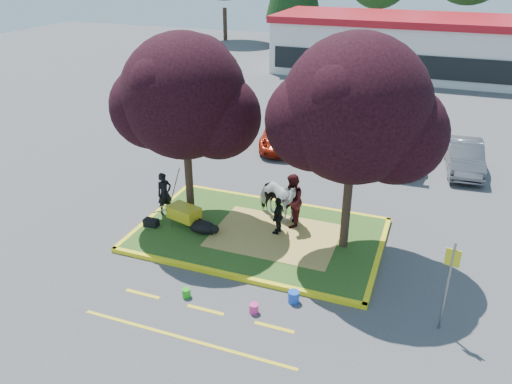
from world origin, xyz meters
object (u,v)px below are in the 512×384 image
(cow, at_px, (277,199))
(car_silver, at_px, (223,128))
(wheelbarrow, at_px, (184,213))
(calf, at_px, (202,227))
(car_black, at_px, (193,120))
(bucket_blue, at_px, (294,297))
(sign_post, at_px, (449,277))
(bucket_green, at_px, (186,293))
(bucket_pink, at_px, (254,308))
(handler, at_px, (164,194))

(cow, relative_size, car_silver, 0.48)
(wheelbarrow, xyz_separation_m, car_silver, (-2.53, 9.00, -0.00))
(calf, height_order, car_black, car_black)
(cow, xyz_separation_m, calf, (-2.08, -1.81, -0.60))
(calf, xyz_separation_m, bucket_blue, (3.97, -2.33, -0.20))
(sign_post, bearing_deg, bucket_green, -160.08)
(bucket_blue, bearing_deg, wheelbarrow, 151.97)
(cow, height_order, calf, cow)
(sign_post, relative_size, car_silver, 0.65)
(sign_post, bearing_deg, cow, 156.60)
(car_black, relative_size, car_silver, 0.92)
(sign_post, xyz_separation_m, bucket_pink, (-4.75, -1.13, -1.47))
(bucket_pink, height_order, bucket_blue, bucket_blue)
(bucket_pink, bearing_deg, bucket_green, -179.31)
(wheelbarrow, distance_m, bucket_green, 3.87)
(bucket_pink, bearing_deg, car_black, 123.09)
(sign_post, xyz_separation_m, car_silver, (-11.14, 11.22, -0.95))
(bucket_green, xyz_separation_m, car_silver, (-4.35, 12.38, 0.53))
(bucket_green, xyz_separation_m, car_black, (-6.49, 13.12, 0.50))
(bucket_blue, relative_size, car_black, 0.09)
(cow, height_order, wheelbarrow, cow)
(calf, xyz_separation_m, wheelbarrow, (-0.78, 0.19, 0.29))
(sign_post, relative_size, car_black, 0.71)
(bucket_green, xyz_separation_m, bucket_blue, (2.93, 0.85, 0.04))
(wheelbarrow, height_order, bucket_pink, wheelbarrow)
(bucket_green, bearing_deg, car_silver, 109.34)
(sign_post, height_order, car_silver, sign_post)
(calf, relative_size, handler, 0.64)
(handler, relative_size, car_black, 0.43)
(car_black, xyz_separation_m, car_silver, (2.14, -0.74, 0.03))
(handler, bearing_deg, bucket_blue, -88.02)
(handler, height_order, wheelbarrow, handler)
(calf, distance_m, bucket_green, 3.36)
(cow, distance_m, bucket_green, 5.17)
(wheelbarrow, bearing_deg, bucket_green, -47.33)
(bucket_green, bearing_deg, cow, 78.28)
(cow, relative_size, handler, 1.22)
(wheelbarrow, height_order, bucket_green, wheelbarrow)
(handler, bearing_deg, cow, -45.64)
(cow, xyz_separation_m, car_silver, (-5.38, 7.39, -0.31))
(cow, height_order, bucket_green, cow)
(cow, distance_m, wheelbarrow, 3.30)
(handler, distance_m, bucket_pink, 6.42)
(handler, xyz_separation_m, bucket_blue, (5.86, -3.14, -0.77))
(bucket_green, distance_m, car_silver, 13.13)
(sign_post, height_order, bucket_pink, sign_post)
(calf, bearing_deg, bucket_pink, -42.39)
(sign_post, height_order, bucket_blue, sign_post)
(wheelbarrow, bearing_deg, car_black, 129.93)
(bucket_green, bearing_deg, sign_post, 9.65)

